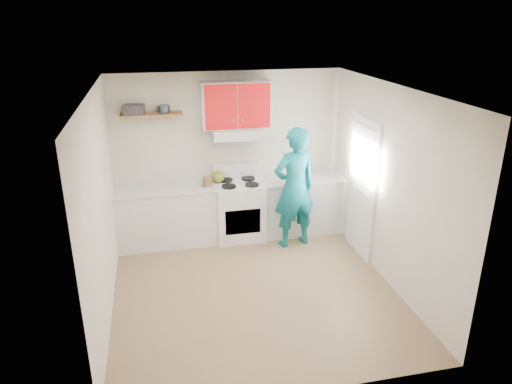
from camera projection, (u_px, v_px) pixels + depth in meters
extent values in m
plane|color=brown|center=(254.00, 288.00, 6.27)|extent=(3.80, 3.80, 0.00)
cube|color=white|center=(254.00, 90.00, 5.34)|extent=(3.60, 3.80, 0.04)
cube|color=beige|center=(229.00, 154.00, 7.54)|extent=(3.60, 0.04, 2.60)
cube|color=beige|center=(300.00, 276.00, 4.07)|extent=(3.60, 0.04, 2.60)
cube|color=beige|center=(101.00, 209.00, 5.44)|extent=(0.04, 3.80, 2.60)
cube|color=beige|center=(389.00, 186.00, 6.17)|extent=(0.04, 3.80, 2.60)
cube|color=white|center=(363.00, 188.00, 6.90)|extent=(0.05, 0.85, 2.05)
cube|color=white|center=(363.00, 160.00, 6.74)|extent=(0.01, 0.55, 0.95)
cube|color=silver|center=(167.00, 216.00, 7.36)|extent=(1.52, 0.60, 0.90)
cube|color=silver|center=(301.00, 205.00, 7.80)|extent=(1.32, 0.60, 0.90)
cube|color=white|center=(239.00, 210.00, 7.56)|extent=(0.76, 0.65, 0.92)
cube|color=silver|center=(237.00, 133.00, 7.22)|extent=(0.76, 0.44, 0.15)
cube|color=#B91013|center=(236.00, 105.00, 7.12)|extent=(1.02, 0.33, 0.70)
cube|color=brown|center=(151.00, 115.00, 6.91)|extent=(0.90, 0.30, 0.04)
cube|color=#383137|center=(134.00, 109.00, 6.81)|extent=(0.31, 0.25, 0.15)
cylinder|color=#333D4C|center=(164.00, 109.00, 6.95)|extent=(0.18, 0.18, 0.11)
ellipsoid|color=olive|center=(218.00, 177.00, 7.41)|extent=(0.26, 0.26, 0.18)
cylinder|color=brown|center=(207.00, 183.00, 7.24)|extent=(0.14, 0.14, 0.16)
cube|color=olive|center=(284.00, 180.00, 7.55)|extent=(0.34, 0.29, 0.02)
cube|color=red|center=(318.00, 179.00, 7.64)|extent=(0.37, 0.32, 0.01)
imported|color=#0C636F|center=(294.00, 188.00, 7.14)|extent=(0.76, 0.58, 1.88)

